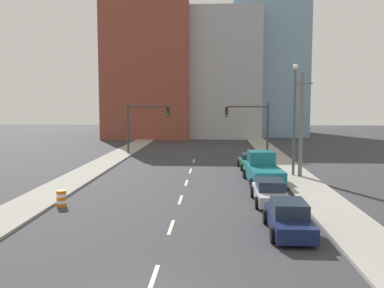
{
  "coord_description": "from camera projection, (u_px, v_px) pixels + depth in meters",
  "views": [
    {
      "loc": [
        2.06,
        -12.05,
        6.04
      ],
      "look_at": [
        0.05,
        26.77,
        2.2
      ],
      "focal_mm": 40.0,
      "sensor_mm": 36.0,
      "label": 1
    }
  ],
  "objects": [
    {
      "name": "utility_pole_right_mid",
      "position": [
        301.0,
        125.0,
        33.66
      ],
      "size": [
        1.6,
        0.32,
        8.28
      ],
      "color": "slate",
      "rests_on": "ground"
    },
    {
      "name": "lane_stripe_at_19m",
      "position": [
        186.0,
        183.0,
        32.03
      ],
      "size": [
        0.16,
        2.4,
        0.01
      ],
      "primitive_type": "cube",
      "color": "beige",
      "rests_on": "ground"
    },
    {
      "name": "sedan_silver",
      "position": [
        270.0,
        192.0,
        25.56
      ],
      "size": [
        2.04,
        4.7,
        1.41
      ],
      "rotation": [
        0.0,
        0.0,
        0.0
      ],
      "color": "#B2B2BC",
      "rests_on": "ground"
    },
    {
      "name": "lane_stripe_at_25m",
      "position": [
        190.0,
        171.0,
        37.5
      ],
      "size": [
        0.16,
        2.4,
        0.01
      ],
      "primitive_type": "cube",
      "color": "beige",
      "rests_on": "ground"
    },
    {
      "name": "building_brick_left",
      "position": [
        151.0,
        74.0,
        73.95
      ],
      "size": [
        14.0,
        16.0,
        21.8
      ],
      "color": "brown",
      "rests_on": "ground"
    },
    {
      "name": "lane_stripe_at_14m",
      "position": [
        180.0,
        200.0,
        26.45
      ],
      "size": [
        0.16,
        2.4,
        0.01
      ],
      "primitive_type": "cube",
      "color": "beige",
      "rests_on": "ground"
    },
    {
      "name": "sedan_green",
      "position": [
        251.0,
        162.0,
        38.74
      ],
      "size": [
        2.35,
        4.37,
        1.38
      ],
      "rotation": [
        0.0,
        0.0,
        0.05
      ],
      "color": "#1E6033",
      "rests_on": "ground"
    },
    {
      "name": "building_glass_right",
      "position": [
        265.0,
        42.0,
        80.21
      ],
      "size": [
        13.0,
        20.0,
        34.66
      ],
      "color": "#7A9EB7",
      "rests_on": "ground"
    },
    {
      "name": "sidewalk_right",
      "position": [
        264.0,
        147.0,
        56.77
      ],
      "size": [
        2.87,
        89.66,
        0.16
      ],
      "color": "gray",
      "rests_on": "ground"
    },
    {
      "name": "lane_stripe_at_2m",
      "position": [
        153.0,
        278.0,
        14.66
      ],
      "size": [
        0.16,
        2.4,
        0.01
      ],
      "primitive_type": "cube",
      "color": "beige",
      "rests_on": "ground"
    },
    {
      "name": "building_office_center",
      "position": [
        223.0,
        76.0,
        77.3
      ],
      "size": [
        12.0,
        20.0,
        21.25
      ],
      "color": "#A8A8AD",
      "rests_on": "ground"
    },
    {
      "name": "pickup_truck_teal",
      "position": [
        263.0,
        170.0,
        32.11
      ],
      "size": [
        2.75,
        6.48,
        2.27
      ],
      "rotation": [
        0.0,
        0.0,
        0.06
      ],
      "color": "#196B75",
      "rests_on": "ground"
    },
    {
      "name": "traffic_signal_left",
      "position": [
        140.0,
        121.0,
        48.64
      ],
      "size": [
        4.91,
        0.35,
        5.9
      ],
      "color": "#38383D",
      "rests_on": "ground"
    },
    {
      "name": "sedan_navy",
      "position": [
        289.0,
        218.0,
        19.68
      ],
      "size": [
        2.04,
        4.75,
        1.51
      ],
      "rotation": [
        0.0,
        0.0,
        -0.01
      ],
      "color": "#141E47",
      "rests_on": "ground"
    },
    {
      "name": "lane_stripe_at_8m",
      "position": [
        171.0,
        227.0,
        20.67
      ],
      "size": [
        0.16,
        2.4,
        0.01
      ],
      "primitive_type": "cube",
      "color": "beige",
      "rests_on": "ground"
    },
    {
      "name": "street_lamp",
      "position": [
        295.0,
        113.0,
        34.01
      ],
      "size": [
        0.44,
        0.44,
        9.01
      ],
      "color": "#4C4C51",
      "rests_on": "ground"
    },
    {
      "name": "lane_stripe_at_31m",
      "position": [
        194.0,
        161.0,
        43.84
      ],
      "size": [
        0.16,
        2.4,
        0.01
      ],
      "primitive_type": "cube",
      "color": "beige",
      "rests_on": "ground"
    },
    {
      "name": "traffic_signal_right",
      "position": [
        255.0,
        121.0,
        47.98
      ],
      "size": [
        4.91,
        0.35,
        5.9
      ],
      "color": "#38383D",
      "rests_on": "ground"
    },
    {
      "name": "sidewalk_left",
      "position": [
        135.0,
        146.0,
        57.66
      ],
      "size": [
        2.87,
        89.66,
        0.16
      ],
      "color": "gray",
      "rests_on": "ground"
    },
    {
      "name": "traffic_barrel",
      "position": [
        61.0,
        198.0,
        24.7
      ],
      "size": [
        0.56,
        0.56,
        0.95
      ],
      "color": "orange",
      "rests_on": "ground"
    }
  ]
}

